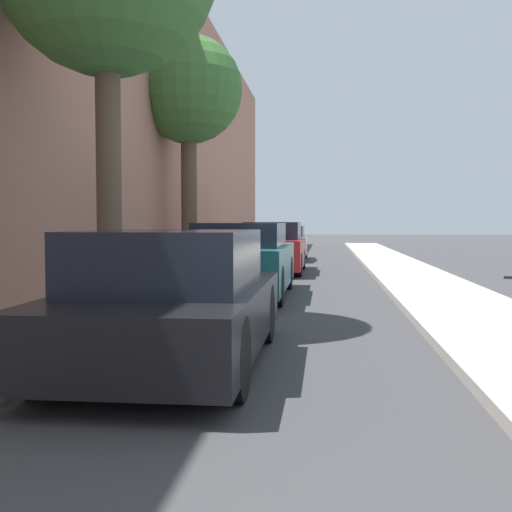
{
  "coord_description": "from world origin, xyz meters",
  "views": [
    {
      "loc": [
        0.65,
        1.28,
        1.45
      ],
      "look_at": [
        -0.43,
        11.05,
        0.92
      ],
      "focal_mm": 44.11,
      "sensor_mm": 36.0,
      "label": 1
    }
  ],
  "objects_px": {
    "street_tree_far": "(188,92)",
    "parked_car_white": "(283,244)",
    "parked_car_teal": "(243,261)",
    "parked_car_black": "(173,301)",
    "parked_car_red": "(274,248)"
  },
  "relations": [
    {
      "from": "parked_car_teal",
      "to": "parked_car_black",
      "type": "bearing_deg",
      "value": -89.4
    },
    {
      "from": "parked_car_teal",
      "to": "street_tree_far",
      "type": "xyz_separation_m",
      "value": [
        -2.19,
        5.17,
        4.34
      ]
    },
    {
      "from": "parked_car_black",
      "to": "parked_car_teal",
      "type": "relative_size",
      "value": 0.89
    },
    {
      "from": "parked_car_red",
      "to": "parked_car_black",
      "type": "bearing_deg",
      "value": -90.3
    },
    {
      "from": "parked_car_red",
      "to": "street_tree_far",
      "type": "distance_m",
      "value": 4.98
    },
    {
      "from": "street_tree_far",
      "to": "parked_car_white",
      "type": "bearing_deg",
      "value": 71.82
    },
    {
      "from": "parked_car_white",
      "to": "street_tree_far",
      "type": "relative_size",
      "value": 0.61
    },
    {
      "from": "parked_car_black",
      "to": "parked_car_white",
      "type": "relative_size",
      "value": 1.04
    },
    {
      "from": "parked_car_red",
      "to": "parked_car_white",
      "type": "xyz_separation_m",
      "value": [
        -0.12,
        5.94,
        -0.07
      ]
    },
    {
      "from": "parked_car_black",
      "to": "parked_car_teal",
      "type": "xyz_separation_m",
      "value": [
        -0.06,
        5.91,
        0.05
      ]
    },
    {
      "from": "parked_car_white",
      "to": "parked_car_teal",
      "type": "bearing_deg",
      "value": -90.02
    },
    {
      "from": "parked_car_teal",
      "to": "parked_car_white",
      "type": "bearing_deg",
      "value": 89.98
    },
    {
      "from": "parked_car_teal",
      "to": "parked_car_red",
      "type": "height_order",
      "value": "parked_car_red"
    },
    {
      "from": "parked_car_black",
      "to": "street_tree_far",
      "type": "height_order",
      "value": "street_tree_far"
    },
    {
      "from": "parked_car_teal",
      "to": "parked_car_red",
      "type": "distance_m",
      "value": 5.92
    }
  ]
}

